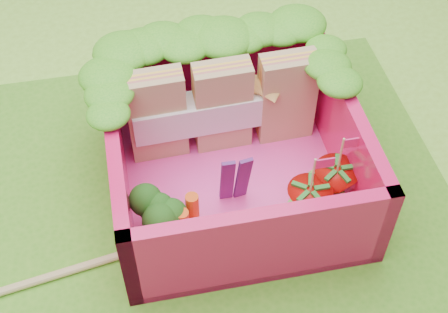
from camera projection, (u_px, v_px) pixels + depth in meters
ground at (221, 215)px, 3.43m from camera, size 14.00×14.00×0.00m
placemat at (221, 214)px, 3.42m from camera, size 2.60×2.60×0.03m
bento_floor at (233, 181)px, 3.52m from camera, size 1.30×1.30×0.05m
bento_box at (234, 152)px, 3.33m from camera, size 1.30×1.30×0.55m
lettuce_ruffle at (216, 48)px, 3.39m from camera, size 1.43×0.77×0.11m
sandwich_stack at (224, 106)px, 3.49m from camera, size 1.06×0.20×0.57m
broccoli at (159, 213)px, 3.13m from camera, size 0.31×0.31×0.25m
carrot_sticks at (188, 219)px, 3.18m from camera, size 0.13×0.17×0.24m
purple_wedges at (235, 179)px, 3.25m from camera, size 0.15×0.03×0.38m
strawberry_left at (308, 203)px, 3.23m from camera, size 0.23×0.23×0.47m
strawberry_right at (334, 184)px, 3.32m from camera, size 0.24×0.24×0.48m
snap_peas at (318, 201)px, 3.37m from camera, size 0.61×0.52×0.05m
chopsticks at (46, 278)px, 3.12m from camera, size 2.31×0.42×0.04m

